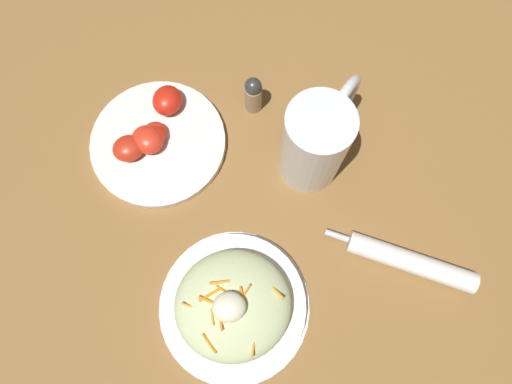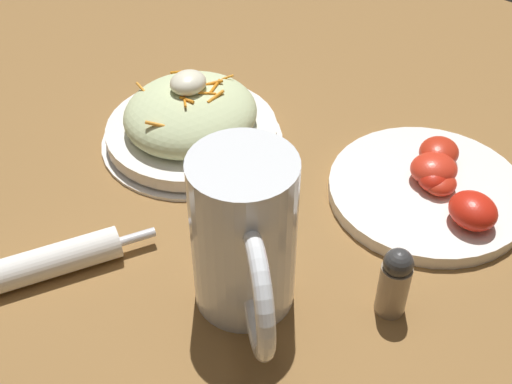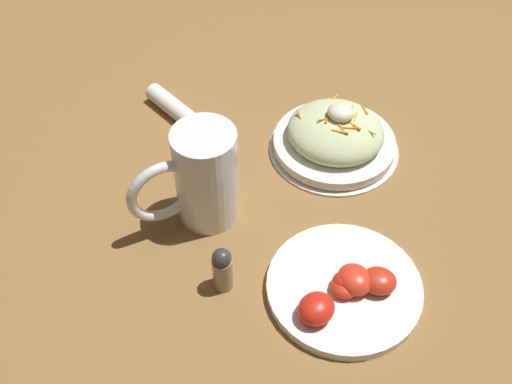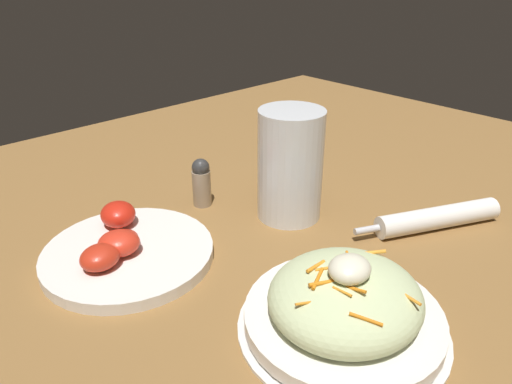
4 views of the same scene
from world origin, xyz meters
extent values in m
plane|color=olive|center=(0.00, 0.00, 0.00)|extent=(1.43, 1.43, 0.00)
cylinder|color=white|center=(0.12, 0.08, 0.00)|extent=(0.22, 0.22, 0.01)
cylinder|color=white|center=(0.12, 0.08, 0.02)|extent=(0.20, 0.20, 0.02)
ellipsoid|color=beige|center=(0.12, 0.08, 0.04)|extent=(0.16, 0.15, 0.06)
cylinder|color=orange|center=(0.15, 0.10, 0.07)|extent=(0.00, 0.02, 0.00)
cylinder|color=orange|center=(0.11, 0.07, 0.07)|extent=(0.01, 0.02, 0.00)
cylinder|color=orange|center=(0.13, 0.05, 0.07)|extent=(0.03, 0.00, 0.01)
cylinder|color=orange|center=(0.14, 0.10, 0.07)|extent=(0.01, 0.03, 0.01)
cylinder|color=orange|center=(0.18, 0.08, 0.06)|extent=(0.02, 0.01, 0.00)
cylinder|color=orange|center=(0.13, 0.06, 0.07)|extent=(0.02, 0.02, 0.01)
cylinder|color=orange|center=(0.06, 0.07, 0.06)|extent=(0.02, 0.02, 0.01)
cylinder|color=orange|center=(0.15, 0.07, 0.07)|extent=(0.03, 0.02, 0.01)
cylinder|color=orange|center=(0.15, 0.08, 0.07)|extent=(0.02, 0.02, 0.00)
cylinder|color=orange|center=(0.10, 0.14, 0.06)|extent=(0.01, 0.03, 0.01)
cylinder|color=orange|center=(0.15, 0.13, 0.06)|extent=(0.02, 0.03, 0.01)
cylinder|color=orange|center=(0.10, 0.07, 0.07)|extent=(0.02, 0.02, 0.01)
ellipsoid|color=#EFEACC|center=(0.12, 0.09, 0.08)|extent=(0.04, 0.04, 0.02)
cylinder|color=white|center=(-0.02, -0.12, 0.08)|extent=(0.09, 0.09, 0.16)
cylinder|color=#B76B14|center=(-0.02, -0.12, 0.04)|extent=(0.08, 0.08, 0.08)
cylinder|color=white|center=(-0.02, -0.12, 0.09)|extent=(0.08, 0.08, 0.01)
torus|color=white|center=(-0.06, -0.17, 0.08)|extent=(0.08, 0.09, 0.11)
cylinder|color=white|center=(-0.14, 0.05, 0.02)|extent=(0.18, 0.11, 0.03)
cylinder|color=silver|center=(-0.04, 0.00, 0.02)|extent=(0.04, 0.02, 0.01)
cylinder|color=white|center=(0.22, -0.18, 0.01)|extent=(0.21, 0.21, 0.02)
ellipsoid|color=red|center=(0.22, -0.18, 0.03)|extent=(0.04, 0.04, 0.02)
ellipsoid|color=red|center=(0.22, -0.19, 0.02)|extent=(0.04, 0.04, 0.02)
ellipsoid|color=red|center=(0.23, -0.18, 0.03)|extent=(0.07, 0.07, 0.03)
ellipsoid|color=red|center=(0.26, -0.17, 0.03)|extent=(0.06, 0.05, 0.03)
ellipsoid|color=red|center=(0.20, -0.24, 0.03)|extent=(0.06, 0.06, 0.03)
cylinder|color=gray|center=(0.06, -0.23, 0.03)|extent=(0.03, 0.03, 0.06)
sphere|color=#333333|center=(0.06, -0.23, 0.06)|extent=(0.03, 0.03, 0.03)
camera|label=1|loc=(0.09, 0.11, 0.65)|focal=30.54mm
camera|label=2|loc=(-0.32, -0.40, 0.50)|focal=47.57mm
camera|label=3|loc=(0.29, -0.67, 0.73)|focal=43.85mm
camera|label=4|loc=(0.44, 0.29, 0.35)|focal=32.95mm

